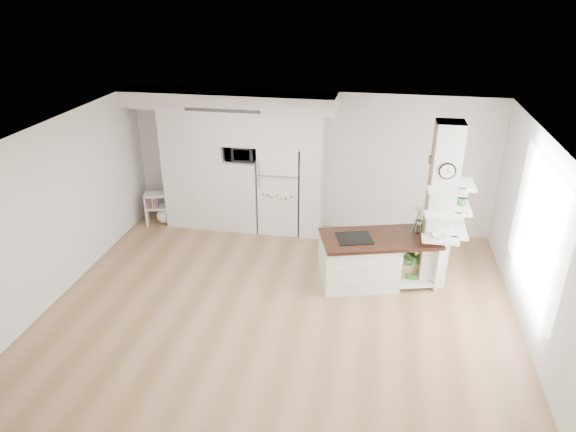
% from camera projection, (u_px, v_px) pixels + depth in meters
% --- Properties ---
extents(floor, '(7.00, 6.00, 0.01)m').
position_uv_depth(floor, '(281.00, 308.00, 7.83)').
color(floor, '#A67B5A').
rests_on(floor, ground).
extents(room, '(7.04, 6.04, 2.72)m').
position_uv_depth(room, '(280.00, 196.00, 7.05)').
color(room, white).
rests_on(room, ground).
extents(cabinet_wall, '(4.00, 0.71, 2.70)m').
position_uv_depth(cabinet_wall, '(233.00, 155.00, 9.81)').
color(cabinet_wall, white).
rests_on(cabinet_wall, floor).
extents(refrigerator, '(0.78, 0.69, 1.75)m').
position_uv_depth(refrigerator, '(281.00, 188.00, 9.94)').
color(refrigerator, white).
rests_on(refrigerator, floor).
extents(column, '(0.69, 0.90, 2.70)m').
position_uv_depth(column, '(446.00, 209.00, 7.88)').
color(column, silver).
rests_on(column, floor).
extents(window, '(0.00, 2.40, 2.40)m').
position_uv_depth(window, '(538.00, 230.00, 6.90)').
color(window, white).
rests_on(window, room).
extents(pendant_light, '(0.12, 0.12, 0.10)m').
position_uv_depth(pendant_light, '(408.00, 183.00, 6.79)').
color(pendant_light, white).
rests_on(pendant_light, room).
extents(kitchen_island, '(2.01, 1.35, 1.40)m').
position_uv_depth(kitchen_island, '(366.00, 259.00, 8.32)').
color(kitchen_island, white).
rests_on(kitchen_island, floor).
extents(bookshelf, '(0.62, 0.47, 0.65)m').
position_uv_depth(bookshelf, '(161.00, 210.00, 10.43)').
color(bookshelf, white).
rests_on(bookshelf, floor).
extents(floor_plant_a, '(0.25, 0.21, 0.43)m').
position_uv_depth(floor_plant_a, '(408.00, 257.00, 8.84)').
color(floor_plant_a, '#326E2C').
rests_on(floor_plant_a, floor).
extents(floor_plant_b, '(0.38, 0.38, 0.53)m').
position_uv_depth(floor_plant_b, '(411.00, 269.00, 8.38)').
color(floor_plant_b, '#326E2C').
rests_on(floor_plant_b, floor).
extents(microwave, '(0.54, 0.37, 0.30)m').
position_uv_depth(microwave, '(241.00, 153.00, 9.72)').
color(microwave, '#2D2D2D').
rests_on(microwave, cabinet_wall).
extents(shelf_plant, '(0.27, 0.23, 0.30)m').
position_uv_depth(shelf_plant, '(463.00, 196.00, 7.92)').
color(shelf_plant, '#326E2C').
rests_on(shelf_plant, column).
extents(decor_bowl, '(0.22, 0.22, 0.05)m').
position_uv_depth(decor_bowl, '(439.00, 236.00, 7.83)').
color(decor_bowl, white).
rests_on(decor_bowl, column).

